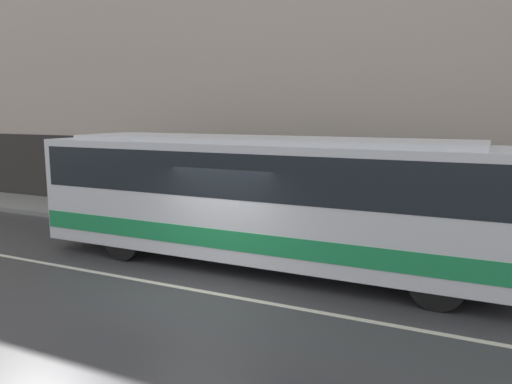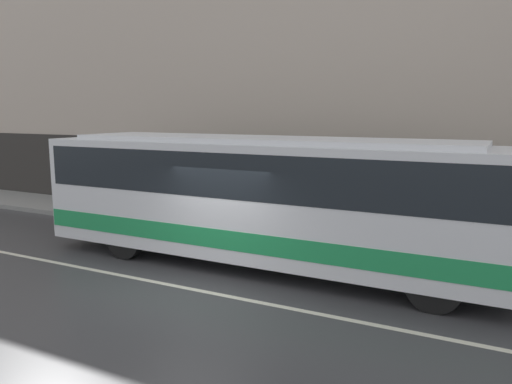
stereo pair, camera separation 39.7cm
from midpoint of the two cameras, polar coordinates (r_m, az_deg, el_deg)
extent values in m
plane|color=#38383A|center=(10.84, -7.47, -11.17)|extent=(60.00, 60.00, 0.00)
cube|color=gray|center=(15.30, 3.34, -4.73)|extent=(60.00, 2.53, 0.17)
cube|color=#B7A899|center=(16.49, 5.56, 20.23)|extent=(60.00, 0.30, 13.86)
cube|color=#2D2B28|center=(16.19, 5.06, 0.77)|extent=(60.00, 0.06, 2.80)
cube|color=beige|center=(10.84, -7.47, -11.15)|extent=(54.00, 0.14, 0.01)
cube|color=silver|center=(12.05, -0.31, -0.68)|extent=(11.59, 2.48, 2.68)
cube|color=#1E8C4C|center=(12.21, -0.30, -4.35)|extent=(11.53, 2.51, 0.45)
cube|color=black|center=(11.96, -0.31, 2.40)|extent=(11.24, 2.50, 1.02)
cube|color=silver|center=(11.89, -0.31, 5.99)|extent=(9.85, 2.11, 0.12)
cylinder|color=black|center=(10.17, 18.94, -9.76)|extent=(1.08, 0.28, 1.08)
cylinder|color=black|center=(12.23, 20.16, -6.64)|extent=(1.08, 0.28, 1.08)
cylinder|color=black|center=(13.27, -15.78, -5.21)|extent=(1.08, 0.28, 1.08)
cylinder|color=black|center=(14.91, -10.30, -3.44)|extent=(1.08, 0.28, 1.08)
cylinder|color=#1E5933|center=(15.58, -2.80, -1.41)|extent=(0.36, 0.36, 1.46)
sphere|color=tan|center=(15.44, -2.82, 1.74)|extent=(0.27, 0.27, 0.27)
camera|label=1|loc=(0.20, -90.94, -0.15)|focal=35.00mm
camera|label=2|loc=(0.20, 89.06, 0.15)|focal=35.00mm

